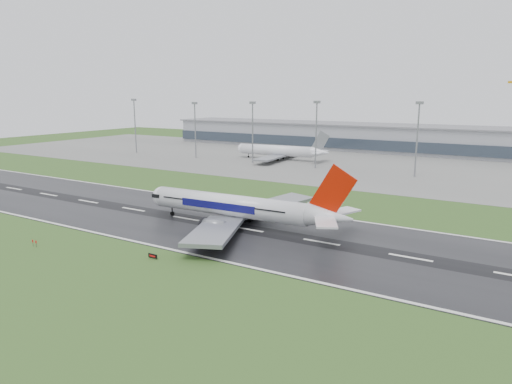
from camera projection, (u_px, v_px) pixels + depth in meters
The scene contains 12 objects.
ground at pixel (133, 210), 136.22m from camera, with size 520.00×520.00×0.00m, color #2B4D1C.
runway at pixel (133, 209), 136.21m from camera, with size 400.00×45.00×0.10m, color black.
apron at pixel (310, 160), 240.99m from camera, with size 400.00×130.00×0.08m, color slate.
terminal at pixel (350, 137), 289.74m from camera, with size 240.00×36.00×15.00m, color gray.
main_airliner at pixel (243, 194), 117.17m from camera, with size 57.80×55.05×17.07m, color silver, non-canonical shape.
parked_airliner at pixel (280, 145), 239.06m from camera, with size 52.17×48.58×15.29m, color white, non-canonical shape.
runway_sign at pixel (153, 256), 95.37m from camera, with size 2.30×0.26×1.04m, color black, non-canonical shape.
floodmast_0 at pixel (135, 127), 267.33m from camera, with size 0.64×0.64×29.89m, color gray.
floodmast_1 at pixel (195, 131), 245.16m from camera, with size 0.64×0.64×28.42m, color gray.
floodmast_2 at pixel (253, 134), 227.02m from camera, with size 0.64×0.64×28.95m, color gray.
floodmast_3 at pixel (316, 136), 209.82m from camera, with size 0.64×0.64×29.51m, color gray.
floodmast_4 at pixel (417, 141), 187.33m from camera, with size 0.64×0.64×29.55m, color gray.
Camera 1 is at (99.29, -94.53, 33.30)m, focal length 32.31 mm.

